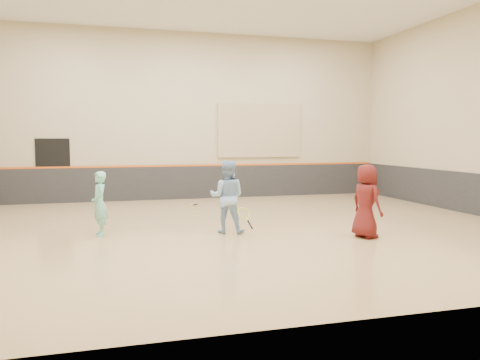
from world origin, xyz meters
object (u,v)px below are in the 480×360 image
object	(u,v)px
girl	(100,204)
instructor	(227,197)
spare_racket	(191,203)
young_man	(366,201)

from	to	relation	value
girl	instructor	distance (m)	2.89
spare_racket	instructor	bearing A→B (deg)	-88.52
girl	spare_racket	distance (m)	5.04
spare_racket	girl	bearing A→B (deg)	-123.12
instructor	spare_racket	world-z (taller)	instructor
instructor	young_man	world-z (taller)	instructor
instructor	young_man	xyz separation A→B (m)	(2.84, -1.32, -0.03)
girl	young_man	world-z (taller)	young_man
young_man	instructor	bearing A→B (deg)	50.45
girl	spare_racket	bearing A→B (deg)	134.77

